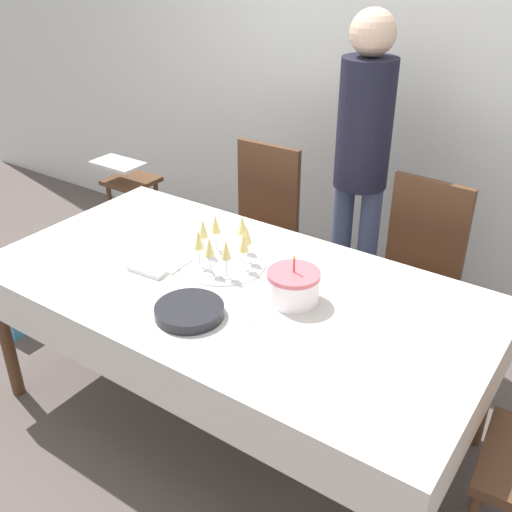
{
  "coord_description": "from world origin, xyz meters",
  "views": [
    {
      "loc": [
        1.28,
        -1.68,
        2.03
      ],
      "look_at": [
        0.07,
        0.07,
        0.85
      ],
      "focal_mm": 42.0,
      "sensor_mm": 36.0,
      "label": 1
    }
  ],
  "objects_px": {
    "person_standing": "(363,147)",
    "high_chair": "(130,191)",
    "dining_chair_far_right": "(414,269)",
    "birthday_cake": "(293,286)",
    "champagne_tray": "(223,248)",
    "dining_chair_far_left": "(258,222)",
    "plate_stack_main": "(189,311)",
    "gift_bag": "(9,309)"
  },
  "relations": [
    {
      "from": "dining_chair_far_left",
      "to": "gift_bag",
      "type": "distance_m",
      "value": 1.49
    },
    {
      "from": "dining_chair_far_right",
      "to": "champagne_tray",
      "type": "height_order",
      "value": "dining_chair_far_right"
    },
    {
      "from": "plate_stack_main",
      "to": "high_chair",
      "type": "xyz_separation_m",
      "value": [
        -1.52,
        1.17,
        -0.27
      ]
    },
    {
      "from": "plate_stack_main",
      "to": "person_standing",
      "type": "height_order",
      "value": "person_standing"
    },
    {
      "from": "dining_chair_far_left",
      "to": "champagne_tray",
      "type": "bearing_deg",
      "value": -65.84
    },
    {
      "from": "champagne_tray",
      "to": "plate_stack_main",
      "type": "bearing_deg",
      "value": -70.74
    },
    {
      "from": "plate_stack_main",
      "to": "high_chair",
      "type": "relative_size",
      "value": 0.37
    },
    {
      "from": "birthday_cake",
      "to": "person_standing",
      "type": "xyz_separation_m",
      "value": [
        -0.22,
        1.03,
        0.24
      ]
    },
    {
      "from": "dining_chair_far_left",
      "to": "person_standing",
      "type": "height_order",
      "value": "person_standing"
    },
    {
      "from": "plate_stack_main",
      "to": "person_standing",
      "type": "bearing_deg",
      "value": 88.12
    },
    {
      "from": "dining_chair_far_left",
      "to": "dining_chair_far_right",
      "type": "relative_size",
      "value": 1.0
    },
    {
      "from": "champagne_tray",
      "to": "plate_stack_main",
      "type": "height_order",
      "value": "champagne_tray"
    },
    {
      "from": "birthday_cake",
      "to": "plate_stack_main",
      "type": "distance_m",
      "value": 0.41
    },
    {
      "from": "gift_bag",
      "to": "person_standing",
      "type": "bearing_deg",
      "value": 38.94
    },
    {
      "from": "dining_chair_far_right",
      "to": "champagne_tray",
      "type": "distance_m",
      "value": 1.01
    },
    {
      "from": "high_chair",
      "to": "gift_bag",
      "type": "height_order",
      "value": "high_chair"
    },
    {
      "from": "plate_stack_main",
      "to": "gift_bag",
      "type": "distance_m",
      "value": 1.6
    },
    {
      "from": "dining_chair_far_right",
      "to": "person_standing",
      "type": "bearing_deg",
      "value": 155.6
    },
    {
      "from": "birthday_cake",
      "to": "champagne_tray",
      "type": "relative_size",
      "value": 0.56
    },
    {
      "from": "dining_chair_far_right",
      "to": "person_standing",
      "type": "distance_m",
      "value": 0.68
    },
    {
      "from": "person_standing",
      "to": "high_chair",
      "type": "height_order",
      "value": "person_standing"
    },
    {
      "from": "birthday_cake",
      "to": "gift_bag",
      "type": "xyz_separation_m",
      "value": [
        -1.74,
        -0.2,
        -0.66
      ]
    },
    {
      "from": "birthday_cake",
      "to": "gift_bag",
      "type": "height_order",
      "value": "birthday_cake"
    },
    {
      "from": "birthday_cake",
      "to": "person_standing",
      "type": "height_order",
      "value": "person_standing"
    },
    {
      "from": "dining_chair_far_right",
      "to": "plate_stack_main",
      "type": "relative_size",
      "value": 3.69
    },
    {
      "from": "gift_bag",
      "to": "high_chair",
      "type": "bearing_deg",
      "value": 92.59
    },
    {
      "from": "plate_stack_main",
      "to": "dining_chair_far_left",
      "type": "bearing_deg",
      "value": 112.54
    },
    {
      "from": "birthday_cake",
      "to": "person_standing",
      "type": "bearing_deg",
      "value": 102.15
    },
    {
      "from": "champagne_tray",
      "to": "high_chair",
      "type": "xyz_separation_m",
      "value": [
        -1.39,
        0.78,
        -0.33
      ]
    },
    {
      "from": "dining_chair_far_right",
      "to": "gift_bag",
      "type": "bearing_deg",
      "value": -151.81
    },
    {
      "from": "champagne_tray",
      "to": "gift_bag",
      "type": "height_order",
      "value": "champagne_tray"
    },
    {
      "from": "dining_chair_far_right",
      "to": "champagne_tray",
      "type": "bearing_deg",
      "value": -127.96
    },
    {
      "from": "person_standing",
      "to": "high_chair",
      "type": "xyz_separation_m",
      "value": [
        -1.57,
        -0.18,
        -0.55
      ]
    },
    {
      "from": "birthday_cake",
      "to": "champagne_tray",
      "type": "xyz_separation_m",
      "value": [
        -0.4,
        0.07,
        0.02
      ]
    },
    {
      "from": "champagne_tray",
      "to": "birthday_cake",
      "type": "bearing_deg",
      "value": -10.45
    },
    {
      "from": "plate_stack_main",
      "to": "champagne_tray",
      "type": "bearing_deg",
      "value": 109.26
    },
    {
      "from": "high_chair",
      "to": "dining_chair_far_left",
      "type": "bearing_deg",
      "value": -0.64
    },
    {
      "from": "person_standing",
      "to": "gift_bag",
      "type": "relative_size",
      "value": 6.16
    },
    {
      "from": "champagne_tray",
      "to": "dining_chair_far_left",
      "type": "bearing_deg",
      "value": 114.16
    },
    {
      "from": "dining_chair_far_right",
      "to": "birthday_cake",
      "type": "relative_size",
      "value": 4.66
    },
    {
      "from": "champagne_tray",
      "to": "person_standing",
      "type": "xyz_separation_m",
      "value": [
        0.18,
        0.96,
        0.22
      ]
    },
    {
      "from": "person_standing",
      "to": "dining_chair_far_right",
      "type": "bearing_deg",
      "value": -24.4
    }
  ]
}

